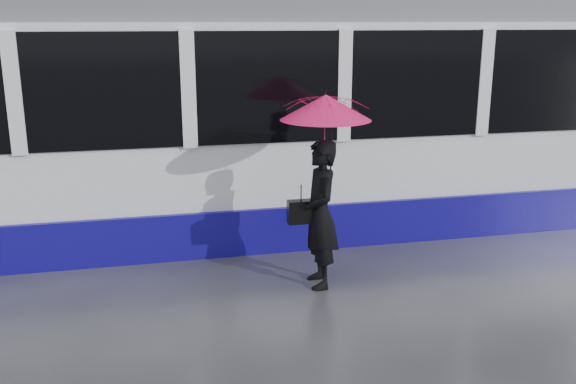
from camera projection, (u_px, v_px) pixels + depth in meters
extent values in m
plane|color=#2B2B30|center=(252.00, 294.00, 7.33)|extent=(90.00, 90.00, 0.00)
cube|color=#3F3D38|center=(230.00, 242.00, 9.00)|extent=(34.00, 0.07, 0.02)
cube|color=#3F3D38|center=(218.00, 213.00, 10.35)|extent=(34.00, 0.07, 0.02)
cube|color=white|center=(350.00, 122.00, 9.71)|extent=(24.00, 2.40, 2.95)
cube|color=#120A7B|center=(348.00, 199.00, 10.03)|extent=(24.00, 2.56, 0.62)
cube|color=black|center=(351.00, 77.00, 9.54)|extent=(23.00, 2.48, 1.40)
cube|color=slate|center=(353.00, 9.00, 9.28)|extent=(23.60, 2.20, 0.35)
imported|color=black|center=(320.00, 214.00, 7.36)|extent=(0.43, 0.64, 1.73)
imported|color=#F51490|center=(325.00, 132.00, 7.12)|extent=(0.97, 0.98, 0.87)
cone|color=#F51490|center=(326.00, 107.00, 7.05)|extent=(1.04, 1.04, 0.28)
cylinder|color=black|center=(326.00, 92.00, 7.01)|extent=(0.01, 0.01, 0.07)
cylinder|color=black|center=(331.00, 159.00, 7.24)|extent=(0.02, 0.02, 0.76)
cube|color=black|center=(301.00, 212.00, 7.32)|extent=(0.31, 0.14, 0.27)
cylinder|color=black|center=(301.00, 193.00, 7.26)|extent=(0.01, 0.01, 0.18)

